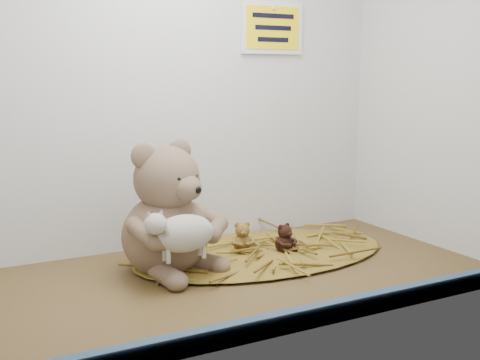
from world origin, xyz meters
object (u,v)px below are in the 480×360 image
toy_lamb (184,233)px  mini_teddy_tan (242,235)px  main_teddy (165,208)px  mini_teddy_brown (284,236)px

toy_lamb → mini_teddy_tan: size_ratio=2.38×
main_teddy → mini_teddy_tan: bearing=-12.7°
main_teddy → toy_lamb: size_ratio=1.73×
main_teddy → mini_teddy_tan: 23.31cm
main_teddy → mini_teddy_brown: size_ratio=4.22×
mini_teddy_brown → toy_lamb: bearing=-179.8°
main_teddy → toy_lamb: main_teddy is taller
toy_lamb → mini_teddy_brown: toy_lamb is taller
toy_lamb → mini_teddy_tan: (20.87, 14.00, -6.42)cm
mini_teddy_tan → mini_teddy_brown: bearing=-12.8°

